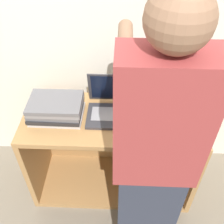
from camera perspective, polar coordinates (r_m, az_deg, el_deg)
The scene contains 7 objects.
ground_plane at distance 2.20m, azimuth -0.22°, elevation -20.44°, with size 12.00×12.00×0.00m, color #756B5B.
wall_back at distance 1.80m, azimuth 0.64°, elevation 17.49°, with size 8.00×0.05×2.40m.
cart at distance 2.07m, azimuth 0.18°, elevation -7.45°, with size 1.20×0.52×0.75m.
laptop_open at distance 1.74m, azimuth 0.18°, elevation 1.17°, with size 0.34×0.29×0.26m.
laptop_stack_left at distance 1.75m, azimuth -12.06°, elevation 0.80°, with size 0.35×0.26×0.13m.
laptop_stack_right at distance 1.73m, azimuth 12.52°, elevation 0.05°, with size 0.36×0.26×0.13m.
person at distance 1.35m, azimuth 8.98°, elevation -11.01°, with size 0.40×0.53×1.74m.
Camera 1 is at (0.05, -1.00, 1.96)m, focal length 42.00 mm.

